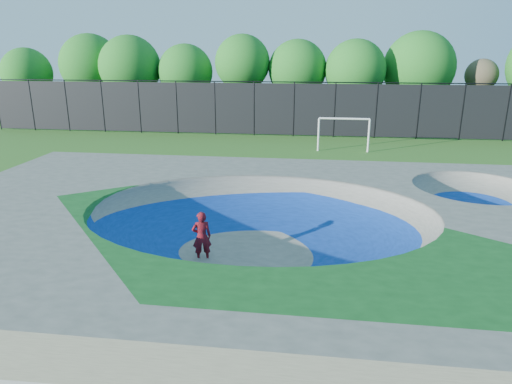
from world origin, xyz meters
TOP-DOWN VIEW (x-y plane):
  - ground at (0.00, 0.00)m, footprint 120.00×120.00m
  - skate_deck at (0.00, 0.00)m, footprint 22.00×14.00m
  - skater at (-1.67, -0.82)m, footprint 0.68×0.56m
  - skateboard at (-1.67, -0.82)m, footprint 0.81×0.40m
  - soccer_goal at (3.44, 15.95)m, footprint 3.27×0.12m
  - fence at (0.00, 21.00)m, footprint 48.09×0.09m
  - treeline at (1.55, 26.01)m, footprint 52.93×7.49m

SIDE VIEW (x-z plane):
  - ground at x=0.00m, z-range 0.00..0.00m
  - skateboard at x=-1.67m, z-range 0.00..0.05m
  - skate_deck at x=0.00m, z-range 0.00..1.50m
  - skater at x=-1.67m, z-range 0.00..1.61m
  - soccer_goal at x=3.44m, z-range 0.42..2.58m
  - fence at x=0.00m, z-range 0.08..4.12m
  - treeline at x=1.55m, z-range 0.70..9.18m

